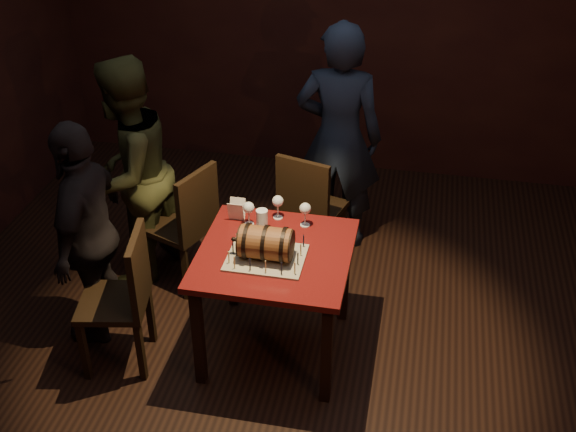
# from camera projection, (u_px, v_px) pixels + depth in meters

# --- Properties ---
(room_shell) EXTENTS (5.04, 5.04, 2.80)m
(room_shell) POSITION_uv_depth(u_px,v_px,m) (285.00, 151.00, 3.94)
(room_shell) COLOR black
(room_shell) RESTS_ON ground
(pub_table) EXTENTS (0.90, 0.90, 0.75)m
(pub_table) POSITION_uv_depth(u_px,v_px,m) (275.00, 267.00, 4.32)
(pub_table) COLOR #4C0C0D
(pub_table) RESTS_ON ground
(cake_board) EXTENTS (0.45, 0.35, 0.01)m
(cake_board) POSITION_uv_depth(u_px,v_px,m) (266.00, 258.00, 4.20)
(cake_board) COLOR #9E9680
(cake_board) RESTS_ON pub_table
(barrel_cake) EXTENTS (0.36, 0.21, 0.21)m
(barrel_cake) POSITION_uv_depth(u_px,v_px,m) (266.00, 243.00, 4.14)
(barrel_cake) COLOR brown
(barrel_cake) RESTS_ON cake_board
(birthday_candles) EXTENTS (0.40, 0.30, 0.09)m
(birthday_candles) POSITION_uv_depth(u_px,v_px,m) (266.00, 251.00, 4.17)
(birthday_candles) COLOR #E5D089
(birthday_candles) RESTS_ON cake_board
(wine_glass_left) EXTENTS (0.07, 0.07, 0.16)m
(wine_glass_left) POSITION_uv_depth(u_px,v_px,m) (249.00, 209.00, 4.44)
(wine_glass_left) COLOR silver
(wine_glass_left) RESTS_ON pub_table
(wine_glass_mid) EXTENTS (0.07, 0.07, 0.16)m
(wine_glass_mid) POSITION_uv_depth(u_px,v_px,m) (278.00, 202.00, 4.51)
(wine_glass_mid) COLOR silver
(wine_glass_mid) RESTS_ON pub_table
(wine_glass_right) EXTENTS (0.07, 0.07, 0.16)m
(wine_glass_right) POSITION_uv_depth(u_px,v_px,m) (305.00, 209.00, 4.43)
(wine_glass_right) COLOR silver
(wine_glass_right) RESTS_ON pub_table
(pint_of_ale) EXTENTS (0.07, 0.07, 0.15)m
(pint_of_ale) POSITION_uv_depth(u_px,v_px,m) (262.00, 221.00, 4.41)
(pint_of_ale) COLOR silver
(pint_of_ale) RESTS_ON pub_table
(menu_card) EXTENTS (0.10, 0.05, 0.13)m
(menu_card) POSITION_uv_depth(u_px,v_px,m) (237.00, 210.00, 4.53)
(menu_card) COLOR white
(menu_card) RESTS_ON pub_table
(chair_back) EXTENTS (0.49, 0.49, 0.93)m
(chair_back) POSITION_uv_depth(u_px,v_px,m) (309.00, 206.00, 5.13)
(chair_back) COLOR black
(chair_back) RESTS_ON ground
(chair_left_rear) EXTENTS (0.52, 0.52, 0.93)m
(chair_left_rear) POSITION_uv_depth(u_px,v_px,m) (188.00, 221.00, 4.96)
(chair_left_rear) COLOR black
(chair_left_rear) RESTS_ON ground
(chair_left_front) EXTENTS (0.47, 0.47, 0.93)m
(chair_left_front) POSITION_uv_depth(u_px,v_px,m) (125.00, 293.00, 4.29)
(chair_left_front) COLOR black
(chair_left_front) RESTS_ON ground
(person_back) EXTENTS (0.64, 0.42, 1.75)m
(person_back) POSITION_uv_depth(u_px,v_px,m) (339.00, 138.00, 5.25)
(person_back) COLOR #1A2235
(person_back) RESTS_ON ground
(person_left_rear) EXTENTS (0.83, 0.94, 1.64)m
(person_left_rear) POSITION_uv_depth(u_px,v_px,m) (128.00, 174.00, 4.92)
(person_left_rear) COLOR #383A1D
(person_left_rear) RESTS_ON ground
(person_left_front) EXTENTS (0.42, 0.90, 1.50)m
(person_left_front) POSITION_uv_depth(u_px,v_px,m) (89.00, 233.00, 4.42)
(person_left_front) COLOR black
(person_left_front) RESTS_ON ground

